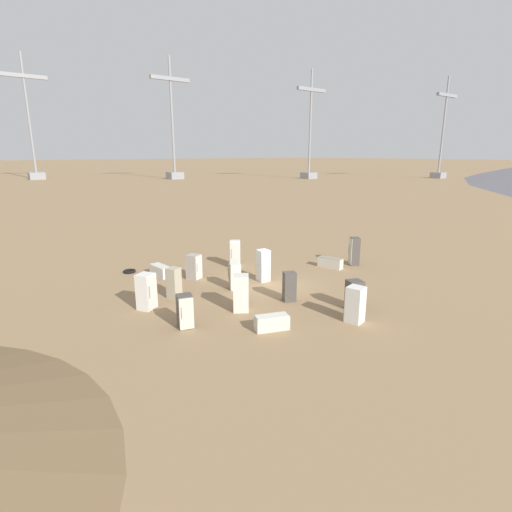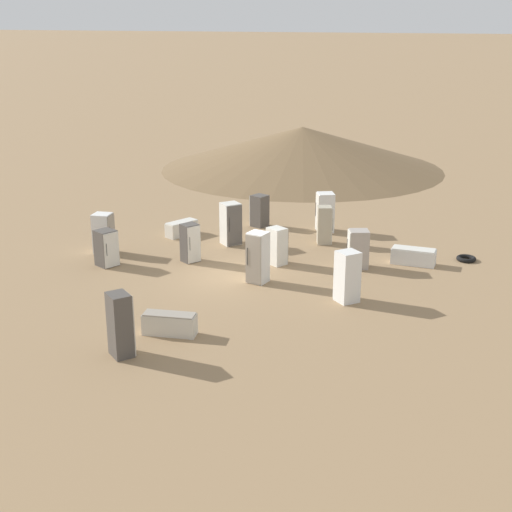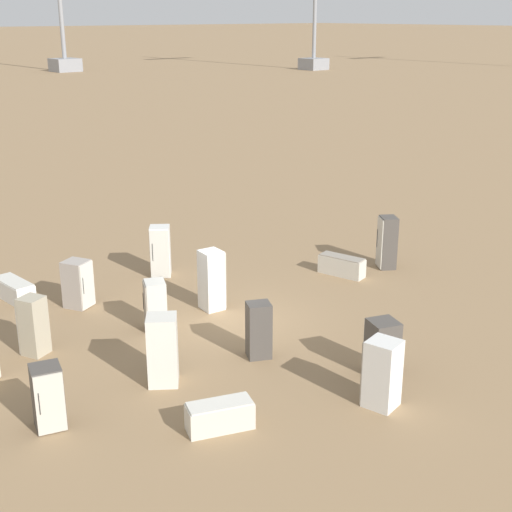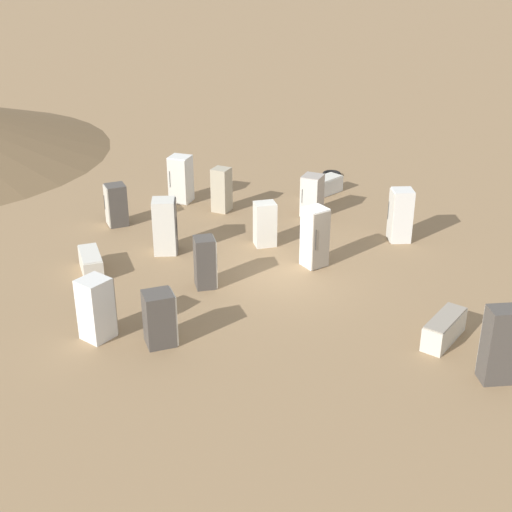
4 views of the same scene
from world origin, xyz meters
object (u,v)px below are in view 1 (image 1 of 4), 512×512
at_px(discarded_fridge_10, 289,286).
at_px(discarded_fridge_14, 235,254).
at_px(discarded_fridge_9, 263,265).
at_px(discarded_fridge_5, 146,292).
at_px(power_pylon_0, 441,148).
at_px(discarded_fridge_6, 241,293).
at_px(power_pylon_2, 173,142).
at_px(power_pylon_3, 32,142).
at_px(discarded_fridge_12, 161,271).
at_px(discarded_fridge_3, 174,283).
at_px(scrap_tire, 129,271).
at_px(discarded_fridge_1, 235,276).
at_px(discarded_fridge_2, 272,322).
at_px(discarded_fridge_13, 194,267).
at_px(discarded_fridge_7, 355,304).
at_px(power_pylon_1, 310,146).
at_px(discarded_fridge_8, 185,311).
at_px(discarded_fridge_4, 330,263).
at_px(discarded_fridge_11, 354,251).
at_px(discarded_fridge_0, 354,294).

relative_size(discarded_fridge_10, discarded_fridge_14, 0.86).
bearing_deg(discarded_fridge_9, discarded_fridge_5, -83.57).
height_order(power_pylon_0, discarded_fridge_6, power_pylon_0).
bearing_deg(power_pylon_2, power_pylon_3, 145.77).
bearing_deg(discarded_fridge_12, power_pylon_3, -100.57).
bearing_deg(discarded_fridge_3, scrap_tire, 67.34).
bearing_deg(power_pylon_2, discarded_fridge_9, -113.04).
bearing_deg(discarded_fridge_10, discarded_fridge_1, 136.01).
xyz_separation_m(power_pylon_0, discarded_fridge_2, (-111.25, -53.99, -8.86)).
bearing_deg(discarded_fridge_12, discarded_fridge_13, 120.63).
height_order(discarded_fridge_13, discarded_fridge_14, discarded_fridge_14).
height_order(discarded_fridge_3, discarded_fridge_12, discarded_fridge_3).
xyz_separation_m(discarded_fridge_13, discarded_fridge_14, (3.58, 0.73, 0.14)).
bearing_deg(discarded_fridge_7, power_pylon_2, 55.06).
xyz_separation_m(power_pylon_1, discarded_fridge_8, (-80.54, -74.31, -8.91)).
bearing_deg(discarded_fridge_5, discarded_fridge_4, 146.43).
relative_size(discarded_fridge_1, discarded_fridge_7, 0.89).
xyz_separation_m(power_pylon_3, discarded_fridge_13, (-9.54, -113.99, -10.04)).
xyz_separation_m(power_pylon_2, discarded_fridge_10, (-40.99, -97.51, -9.86)).
xyz_separation_m(power_pylon_3, discarded_fridge_4, (-0.93, -117.38, -10.46)).
xyz_separation_m(power_pylon_1, discarded_fridge_2, (-77.62, -76.86, -9.34)).
distance_m(discarded_fridge_6, scrap_tire, 10.02).
distance_m(discarded_fridge_2, discarded_fridge_7, 3.98).
height_order(power_pylon_1, discarded_fridge_9, power_pylon_1).
relative_size(discarded_fridge_1, discarded_fridge_5, 0.83).
bearing_deg(discarded_fridge_11, discarded_fridge_6, 133.96).
bearing_deg(power_pylon_1, power_pylon_2, 145.77).
distance_m(discarded_fridge_1, discarded_fridge_7, 7.41).
xyz_separation_m(discarded_fridge_2, discarded_fridge_13, (0.83, 8.62, 0.44)).
distance_m(power_pylon_0, discarded_fridge_4, 113.22).
bearing_deg(discarded_fridge_9, discarded_fridge_13, -126.18).
xyz_separation_m(discarded_fridge_11, discarded_fridge_14, (-6.89, 4.61, -0.06)).
relative_size(discarded_fridge_5, discarded_fridge_7, 1.07).
bearing_deg(discarded_fridge_10, discarded_fridge_3, 164.66).
bearing_deg(discarded_fridge_6, power_pylon_2, 101.56).
xyz_separation_m(discarded_fridge_3, discarded_fridge_11, (12.94, -1.57, 0.13)).
xyz_separation_m(discarded_fridge_5, discarded_fridge_11, (14.74, -0.93, 0.06)).
height_order(discarded_fridge_3, discarded_fridge_4, discarded_fridge_3).
height_order(discarded_fridge_10, discarded_fridge_13, discarded_fridge_10).
relative_size(power_pylon_1, discarded_fridge_6, 16.86).
distance_m(power_pylon_3, discarded_fridge_2, 123.50).
xyz_separation_m(power_pylon_2, discarded_fridge_0, (-39.11, -100.28, -9.92)).
bearing_deg(power_pylon_3, discarded_fridge_14, -93.01).
xyz_separation_m(discarded_fridge_1, discarded_fridge_8, (-4.72, -2.99, -0.00)).
xyz_separation_m(discarded_fridge_3, discarded_fridge_6, (1.83, -3.68, 0.09)).
distance_m(discarded_fridge_3, discarded_fridge_4, 11.15).
relative_size(power_pylon_0, power_pylon_3, 0.85).
bearing_deg(power_pylon_0, discarded_fridge_11, -153.77).
bearing_deg(scrap_tire, power_pylon_0, 20.18).
bearing_deg(discarded_fridge_2, discarded_fridge_13, -165.59).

